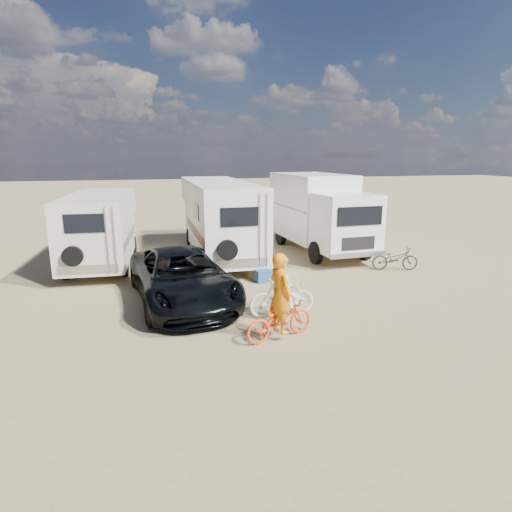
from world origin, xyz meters
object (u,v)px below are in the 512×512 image
object	(u,v)px
bike_man	(280,319)
bike_woman	(282,297)
dark_suv	(182,277)
rider_man	(280,300)
cooler	(263,276)
rv_main	(219,219)
rider_woman	(282,290)
box_truck	(320,214)
rv_left	(101,230)
bike_parked	(395,259)
crate	(250,271)

from	to	relation	value
bike_man	bike_woman	world-z (taller)	bike_woman
dark_suv	bike_man	bearing A→B (deg)	-64.91
rider_man	cooler	world-z (taller)	rider_man
dark_suv	rv_main	bearing A→B (deg)	62.92
rider_woman	box_truck	bearing A→B (deg)	-29.73
dark_suv	rider_woman	distance (m)	3.15
rv_left	bike_woman	xyz separation A→B (m)	(5.20, -7.21, -0.86)
rider_woman	rv_main	bearing A→B (deg)	3.20
box_truck	rider_man	xyz separation A→B (m)	(-4.69, -8.59, -0.77)
box_truck	bike_man	bearing A→B (deg)	-121.27
rider_man	bike_parked	bearing A→B (deg)	-69.28
cooler	crate	bearing A→B (deg)	92.29
rider_woman	bike_man	bearing A→B (deg)	159.85
rider_man	rider_woman	bearing A→B (deg)	-37.63
rider_man	crate	xyz separation A→B (m)	(0.67, 5.54, -0.81)
bike_parked	bike_man	bearing A→B (deg)	143.61
rv_left	dark_suv	world-z (taller)	rv_left
box_truck	dark_suv	bearing A→B (deg)	-144.11
dark_suv	rider_woman	size ratio (longest dim) A/B	3.74
rv_left	rider_man	bearing A→B (deg)	-57.84
dark_suv	crate	size ratio (longest dim) A/B	13.67
dark_suv	bike_parked	bearing A→B (deg)	4.19
rv_main	box_truck	bearing A→B (deg)	-5.13
box_truck	bike_parked	world-z (taller)	box_truck
dark_suv	bike_woman	bearing A→B (deg)	-43.35
rv_left	crate	xyz separation A→B (m)	(5.36, -3.05, -1.25)
bike_woman	bike_parked	distance (m)	6.68
rv_left	bike_parked	distance (m)	11.58
bike_woman	rider_man	xyz separation A→B (m)	(-0.51, -1.37, 0.42)
box_truck	bike_parked	bearing A→B (deg)	-70.49
crate	cooler	bearing A→B (deg)	-75.81
bike_man	bike_parked	bearing A→B (deg)	-69.28
rider_woman	rider_man	bearing A→B (deg)	159.85
crate	bike_woman	bearing A→B (deg)	-92.11
rv_left	dark_suv	size ratio (longest dim) A/B	1.13
rider_woman	bike_parked	world-z (taller)	rider_woman
rv_left	rider_woman	world-z (taller)	rv_left
rider_woman	cooler	bearing A→B (deg)	-6.21
dark_suv	crate	bearing A→B (deg)	33.77
rider_woman	cooler	xyz separation A→B (m)	(0.38, 3.28, -0.54)
rider_man	crate	size ratio (longest dim) A/B	4.72
rv_left	rider_man	xyz separation A→B (m)	(4.69, -8.58, -0.44)
bike_woman	bike_man	bearing A→B (deg)	159.85
rv_main	bike_parked	distance (m)	7.48
rv_left	bike_woman	size ratio (longest dim) A/B	3.47
rider_woman	crate	distance (m)	4.21
rider_woman	crate	size ratio (longest dim) A/B	3.66
rider_man	cooler	xyz separation A→B (m)	(0.89, 4.65, -0.76)
dark_suv	bike_man	distance (m)	3.84
rv_main	rv_left	xyz separation A→B (m)	(-4.82, -0.44, -0.21)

